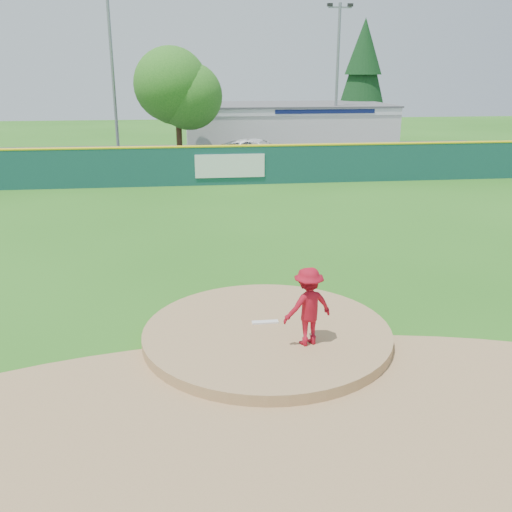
{
  "coord_description": "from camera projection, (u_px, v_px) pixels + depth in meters",
  "views": [
    {
      "loc": [
        -1.65,
        -11.41,
        5.73
      ],
      "look_at": [
        0.0,
        2.0,
        1.3
      ],
      "focal_mm": 40.0,
      "sensor_mm": 36.0,
      "label": 1
    }
  ],
  "objects": [
    {
      "name": "ground",
      "position": [
        267.0,
        339.0,
        12.74
      ],
      "size": [
        120.0,
        120.0,
        0.0
      ],
      "primitive_type": "plane",
      "color": "#286B19",
      "rests_on": "ground"
    },
    {
      "name": "pitchers_mound",
      "position": [
        267.0,
        339.0,
        12.74
      ],
      "size": [
        5.5,
        5.5,
        0.5
      ],
      "primitive_type": "cylinder",
      "color": "#9E774C",
      "rests_on": "ground"
    },
    {
      "name": "pitching_rubber",
      "position": [
        265.0,
        322.0,
        12.94
      ],
      "size": [
        0.6,
        0.15,
        0.04
      ],
      "primitive_type": "cube",
      "color": "white",
      "rests_on": "pitchers_mound"
    },
    {
      "name": "infield_dirt_arc",
      "position": [
        291.0,
        415.0,
        9.91
      ],
      "size": [
        15.4,
        15.4,
        0.01
      ],
      "primitive_type": "cylinder",
      "color": "#9E774C",
      "rests_on": "ground"
    },
    {
      "name": "parking_lot",
      "position": [
        210.0,
        159.0,
        38.2
      ],
      "size": [
        44.0,
        16.0,
        0.02
      ],
      "primitive_type": "cube",
      "color": "#38383A",
      "rests_on": "ground"
    },
    {
      "name": "pitcher",
      "position": [
        308.0,
        306.0,
        11.73
      ],
      "size": [
        1.22,
        0.92,
        1.67
      ],
      "primitive_type": "imported",
      "rotation": [
        0.0,
        0.0,
        3.45
      ],
      "color": "maroon",
      "rests_on": "pitchers_mound"
    },
    {
      "name": "van",
      "position": [
        258.0,
        152.0,
        35.79
      ],
      "size": [
        6.21,
        4.45,
        1.57
      ],
      "primitive_type": "imported",
      "rotation": [
        0.0,
        0.0,
        1.21
      ],
      "color": "white",
      "rests_on": "parking_lot"
    },
    {
      "name": "pool_building_grp",
      "position": [
        286.0,
        126.0,
        43.1
      ],
      "size": [
        15.2,
        8.2,
        3.31
      ],
      "color": "silver",
      "rests_on": "ground"
    },
    {
      "name": "fence_banners",
      "position": [
        96.0,
        169.0,
        28.62
      ],
      "size": [
        17.07,
        0.04,
        1.2
      ],
      "color": "#5C110D",
      "rests_on": "ground"
    },
    {
      "name": "outfield_fence",
      "position": [
        218.0,
        164.0,
        29.38
      ],
      "size": [
        40.0,
        0.14,
        2.07
      ],
      "color": "#154643",
      "rests_on": "ground"
    },
    {
      "name": "deciduous_tree",
      "position": [
        177.0,
        90.0,
        34.67
      ],
      "size": [
        5.6,
        5.6,
        7.36
      ],
      "color": "#382314",
      "rests_on": "ground"
    },
    {
      "name": "conifer_tree",
      "position": [
        363.0,
        72.0,
        46.48
      ],
      "size": [
        4.4,
        4.4,
        9.5
      ],
      "color": "#382314",
      "rests_on": "ground"
    },
    {
      "name": "light_pole_left",
      "position": [
        112.0,
        64.0,
        35.63
      ],
      "size": [
        1.75,
        0.25,
        11.0
      ],
      "color": "gray",
      "rests_on": "ground"
    },
    {
      "name": "light_pole_right",
      "position": [
        337.0,
        72.0,
        39.41
      ],
      "size": [
        1.75,
        0.25,
        10.0
      ],
      "color": "gray",
      "rests_on": "ground"
    }
  ]
}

